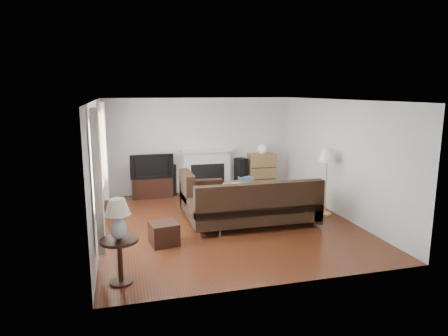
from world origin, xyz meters
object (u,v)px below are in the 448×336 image
object	(u,v)px
coffee_table	(228,195)
tv_stand	(152,187)
side_table	(120,261)
floor_lamp	(326,182)
sectional_sofa	(254,204)
bookshelf	(261,172)

from	to	relation	value
coffee_table	tv_stand	bearing A→B (deg)	120.59
coffee_table	side_table	world-z (taller)	side_table
floor_lamp	side_table	world-z (taller)	floor_lamp
tv_stand	side_table	bearing A→B (deg)	-100.20
tv_stand	sectional_sofa	size ratio (longest dim) A/B	0.36
sectional_sofa	coffee_table	world-z (taller)	sectional_sofa
sectional_sofa	floor_lamp	world-z (taller)	floor_lamp
tv_stand	coffee_table	xyz separation A→B (m)	(1.68, -1.17, -0.02)
tv_stand	sectional_sofa	distance (m)	3.30
side_table	sectional_sofa	bearing A→B (deg)	35.30
coffee_table	floor_lamp	xyz separation A→B (m)	(1.86, -1.30, 0.49)
bookshelf	coffee_table	xyz separation A→B (m)	(-1.29, -1.21, -0.26)
coffee_table	floor_lamp	size ratio (longest dim) A/B	0.82
bookshelf	side_table	bearing A→B (deg)	-129.24
coffee_table	floor_lamp	world-z (taller)	floor_lamp
sectional_sofa	coffee_table	bearing A→B (deg)	94.11
coffee_table	floor_lamp	bearing A→B (deg)	-59.53
bookshelf	coffee_table	bearing A→B (deg)	-137.00
tv_stand	bookshelf	size ratio (longest dim) A/B	1.01
sectional_sofa	floor_lamp	bearing A→B (deg)	9.45
sectional_sofa	side_table	world-z (taller)	sectional_sofa
sectional_sofa	coffee_table	distance (m)	1.61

